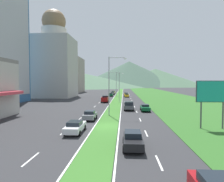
% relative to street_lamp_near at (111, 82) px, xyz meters
% --- Properties ---
extents(ground_plane, '(600.00, 600.00, 0.00)m').
position_rel_street_lamp_near_xyz_m(ground_plane, '(0.04, -8.59, -6.22)').
color(ground_plane, '#2D2D30').
extents(grass_median, '(3.20, 240.00, 0.06)m').
position_rel_street_lamp_near_xyz_m(grass_median, '(0.04, 51.41, -6.19)').
color(grass_median, '#387028').
rests_on(grass_median, ground_plane).
extents(grass_verge_right, '(24.00, 240.00, 0.06)m').
position_rel_street_lamp_near_xyz_m(grass_verge_right, '(20.64, 51.41, -6.19)').
color(grass_verge_right, '#2D6023').
rests_on(grass_verge_right, ground_plane).
extents(lane_dash_left_1, '(0.16, 2.80, 0.01)m').
position_rel_street_lamp_near_xyz_m(lane_dash_left_1, '(-5.06, -20.23, -6.21)').
color(lane_dash_left_1, silver).
rests_on(lane_dash_left_1, ground_plane).
extents(lane_dash_left_2, '(0.16, 2.80, 0.01)m').
position_rel_street_lamp_near_xyz_m(lane_dash_left_2, '(-5.06, -11.87, -6.21)').
color(lane_dash_left_2, silver).
rests_on(lane_dash_left_2, ground_plane).
extents(lane_dash_left_3, '(0.16, 2.80, 0.01)m').
position_rel_street_lamp_near_xyz_m(lane_dash_left_3, '(-5.06, -3.50, -6.21)').
color(lane_dash_left_3, silver).
rests_on(lane_dash_left_3, ground_plane).
extents(lane_dash_left_4, '(0.16, 2.80, 0.01)m').
position_rel_street_lamp_near_xyz_m(lane_dash_left_4, '(-5.06, 4.86, -6.21)').
color(lane_dash_left_4, silver).
rests_on(lane_dash_left_4, ground_plane).
extents(lane_dash_left_5, '(0.16, 2.80, 0.01)m').
position_rel_street_lamp_near_xyz_m(lane_dash_left_5, '(-5.06, 13.22, -6.21)').
color(lane_dash_left_5, silver).
rests_on(lane_dash_left_5, ground_plane).
extents(lane_dash_left_6, '(0.16, 2.80, 0.01)m').
position_rel_street_lamp_near_xyz_m(lane_dash_left_6, '(-5.06, 21.59, -6.21)').
color(lane_dash_left_6, silver).
rests_on(lane_dash_left_6, ground_plane).
extents(lane_dash_left_7, '(0.16, 2.80, 0.01)m').
position_rel_street_lamp_near_xyz_m(lane_dash_left_7, '(-5.06, 29.95, -6.21)').
color(lane_dash_left_7, silver).
rests_on(lane_dash_left_7, ground_plane).
extents(lane_dash_left_8, '(0.16, 2.80, 0.01)m').
position_rel_street_lamp_near_xyz_m(lane_dash_left_8, '(-5.06, 38.31, -6.21)').
color(lane_dash_left_8, silver).
rests_on(lane_dash_left_8, ground_plane).
extents(lane_dash_left_9, '(0.16, 2.80, 0.01)m').
position_rel_street_lamp_near_xyz_m(lane_dash_left_9, '(-5.06, 46.68, -6.21)').
color(lane_dash_left_9, silver).
rests_on(lane_dash_left_9, ground_plane).
extents(lane_dash_left_10, '(0.16, 2.80, 0.01)m').
position_rel_street_lamp_near_xyz_m(lane_dash_left_10, '(-5.06, 55.04, -6.21)').
color(lane_dash_left_10, silver).
rests_on(lane_dash_left_10, ground_plane).
extents(lane_dash_left_11, '(0.16, 2.80, 0.01)m').
position_rel_street_lamp_near_xyz_m(lane_dash_left_11, '(-5.06, 63.40, -6.21)').
color(lane_dash_left_11, silver).
rests_on(lane_dash_left_11, ground_plane).
extents(lane_dash_left_12, '(0.16, 2.80, 0.01)m').
position_rel_street_lamp_near_xyz_m(lane_dash_left_12, '(-5.06, 71.76, -6.21)').
color(lane_dash_left_12, silver).
rests_on(lane_dash_left_12, ground_plane).
extents(lane_dash_left_13, '(0.16, 2.80, 0.01)m').
position_rel_street_lamp_near_xyz_m(lane_dash_left_13, '(-5.06, 80.13, -6.21)').
color(lane_dash_left_13, silver).
rests_on(lane_dash_left_13, ground_plane).
extents(lane_dash_right_1, '(0.16, 2.80, 0.01)m').
position_rel_street_lamp_near_xyz_m(lane_dash_right_1, '(5.14, -20.23, -6.21)').
color(lane_dash_right_1, silver).
rests_on(lane_dash_right_1, ground_plane).
extents(lane_dash_right_2, '(0.16, 2.80, 0.01)m').
position_rel_street_lamp_near_xyz_m(lane_dash_right_2, '(5.14, -11.87, -6.21)').
color(lane_dash_right_2, silver).
rests_on(lane_dash_right_2, ground_plane).
extents(lane_dash_right_3, '(0.16, 2.80, 0.01)m').
position_rel_street_lamp_near_xyz_m(lane_dash_right_3, '(5.14, -3.50, -6.21)').
color(lane_dash_right_3, silver).
rests_on(lane_dash_right_3, ground_plane).
extents(lane_dash_right_4, '(0.16, 2.80, 0.01)m').
position_rel_street_lamp_near_xyz_m(lane_dash_right_4, '(5.14, 4.86, -6.21)').
color(lane_dash_right_4, silver).
rests_on(lane_dash_right_4, ground_plane).
extents(lane_dash_right_5, '(0.16, 2.80, 0.01)m').
position_rel_street_lamp_near_xyz_m(lane_dash_right_5, '(5.14, 13.22, -6.21)').
color(lane_dash_right_5, silver).
rests_on(lane_dash_right_5, ground_plane).
extents(lane_dash_right_6, '(0.16, 2.80, 0.01)m').
position_rel_street_lamp_near_xyz_m(lane_dash_right_6, '(5.14, 21.59, -6.21)').
color(lane_dash_right_6, silver).
rests_on(lane_dash_right_6, ground_plane).
extents(lane_dash_right_7, '(0.16, 2.80, 0.01)m').
position_rel_street_lamp_near_xyz_m(lane_dash_right_7, '(5.14, 29.95, -6.21)').
color(lane_dash_right_7, silver).
rests_on(lane_dash_right_7, ground_plane).
extents(lane_dash_right_8, '(0.16, 2.80, 0.01)m').
position_rel_street_lamp_near_xyz_m(lane_dash_right_8, '(5.14, 38.31, -6.21)').
color(lane_dash_right_8, silver).
rests_on(lane_dash_right_8, ground_plane).
extents(lane_dash_right_9, '(0.16, 2.80, 0.01)m').
position_rel_street_lamp_near_xyz_m(lane_dash_right_9, '(5.14, 46.68, -6.21)').
color(lane_dash_right_9, silver).
rests_on(lane_dash_right_9, ground_plane).
extents(lane_dash_right_10, '(0.16, 2.80, 0.01)m').
position_rel_street_lamp_near_xyz_m(lane_dash_right_10, '(5.14, 55.04, -6.21)').
color(lane_dash_right_10, silver).
rests_on(lane_dash_right_10, ground_plane).
extents(lane_dash_right_11, '(0.16, 2.80, 0.01)m').
position_rel_street_lamp_near_xyz_m(lane_dash_right_11, '(5.14, 63.40, -6.21)').
color(lane_dash_right_11, silver).
rests_on(lane_dash_right_11, ground_plane).
extents(lane_dash_right_12, '(0.16, 2.80, 0.01)m').
position_rel_street_lamp_near_xyz_m(lane_dash_right_12, '(5.14, 71.76, -6.21)').
color(lane_dash_right_12, silver).
rests_on(lane_dash_right_12, ground_plane).
extents(lane_dash_right_13, '(0.16, 2.80, 0.01)m').
position_rel_street_lamp_near_xyz_m(lane_dash_right_13, '(5.14, 80.13, -6.21)').
color(lane_dash_right_13, silver).
rests_on(lane_dash_right_13, ground_plane).
extents(edge_line_median_left, '(0.16, 240.00, 0.01)m').
position_rel_street_lamp_near_xyz_m(edge_line_median_left, '(-1.71, 51.41, -6.21)').
color(edge_line_median_left, silver).
rests_on(edge_line_median_left, ground_plane).
extents(edge_line_median_right, '(0.16, 240.00, 0.01)m').
position_rel_street_lamp_near_xyz_m(edge_line_median_right, '(1.79, 51.41, -6.21)').
color(edge_line_median_right, silver).
rests_on(edge_line_median_right, ground_plane).
extents(domed_building, '(15.97, 15.97, 36.59)m').
position_rel_street_lamp_near_xyz_m(domed_building, '(-26.84, 43.39, 9.31)').
color(domed_building, '#B7B2A8').
rests_on(domed_building, ground_plane).
extents(midrise_colored, '(17.81, 17.81, 21.64)m').
position_rel_street_lamp_near_xyz_m(midrise_colored, '(-33.26, 83.93, 4.60)').
color(midrise_colored, '#9E9384').
rests_on(midrise_colored, ground_plane).
extents(hill_far_left, '(217.28, 217.28, 23.36)m').
position_rel_street_lamp_near_xyz_m(hill_far_left, '(-74.94, 222.96, 5.46)').
color(hill_far_left, '#47664C').
rests_on(hill_far_left, ground_plane).
extents(hill_far_center, '(167.69, 167.69, 40.00)m').
position_rel_street_lamp_near_xyz_m(hill_far_center, '(10.81, 268.61, 13.78)').
color(hill_far_center, '#3D5647').
rests_on(hill_far_center, ground_plane).
extents(hill_far_right, '(154.24, 154.24, 28.09)m').
position_rel_street_lamp_near_xyz_m(hill_far_right, '(52.12, 268.81, 7.83)').
color(hill_far_right, '#47664C').
rests_on(hill_far_right, ground_plane).
extents(street_lamp_near, '(3.34, 0.30, 10.91)m').
position_rel_street_lamp_near_xyz_m(street_lamp_near, '(0.00, 0.00, 0.00)').
color(street_lamp_near, '#99999E').
rests_on(street_lamp_near, ground_plane).
extents(street_lamp_mid, '(3.56, 0.34, 9.51)m').
position_rel_street_lamp_near_xyz_m(street_lamp_mid, '(0.57, 23.83, -0.70)').
color(street_lamp_mid, '#99999E').
rests_on(street_lamp_mid, ground_plane).
extents(street_lamp_far, '(3.17, 0.32, 10.41)m').
position_rel_street_lamp_near_xyz_m(street_lamp_far, '(-0.56, 47.68, -0.27)').
color(street_lamp_far, '#99999E').
rests_on(street_lamp_far, ground_plane).
extents(billboard_roadside, '(4.23, 0.28, 6.44)m').
position_rel_street_lamp_near_xyz_m(billboard_roadside, '(14.08, -9.20, -1.53)').
color(billboard_roadside, '#4C4C51').
rests_on(billboard_roadside, ground_plane).
extents(car_0, '(2.03, 4.62, 1.52)m').
position_rel_street_lamp_near_xyz_m(car_0, '(-3.30, 60.59, -5.43)').
color(car_0, slate).
rests_on(car_0, ground_plane).
extents(car_2, '(1.91, 4.54, 1.44)m').
position_rel_street_lamp_near_xyz_m(car_2, '(-3.47, 71.58, -5.47)').
color(car_2, yellow).
rests_on(car_2, ground_plane).
extents(car_3, '(1.95, 4.24, 1.54)m').
position_rel_street_lamp_near_xyz_m(car_3, '(-3.35, 48.00, -5.44)').
color(car_3, '#0C5128').
rests_on(car_3, ground_plane).
extents(car_4, '(1.96, 4.48, 1.47)m').
position_rel_street_lamp_near_xyz_m(car_4, '(7.00, 6.08, -5.46)').
color(car_4, '#0C5128').
rests_on(car_4, ground_plane).
extents(car_5, '(1.96, 4.74, 1.44)m').
position_rel_street_lamp_near_xyz_m(car_5, '(-3.57, -12.07, -5.47)').
color(car_5, silver).
rests_on(car_5, ground_plane).
extents(car_6, '(1.92, 4.24, 1.53)m').
position_rel_street_lamp_near_xyz_m(car_6, '(3.27, -17.02, -5.44)').
color(car_6, black).
rests_on(car_6, ground_plane).
extents(car_7, '(1.86, 4.08, 1.50)m').
position_rel_street_lamp_near_xyz_m(car_7, '(3.63, 44.30, -5.45)').
color(car_7, yellow).
rests_on(car_7, ground_plane).
extents(car_8, '(1.96, 4.13, 1.53)m').
position_rel_street_lamp_near_xyz_m(car_8, '(-3.18, -4.05, -5.44)').
color(car_8, slate).
rests_on(car_8, ground_plane).
extents(car_9, '(1.90, 4.70, 1.59)m').
position_rel_street_lamp_near_xyz_m(car_9, '(3.37, 50.85, -5.41)').
color(car_9, '#C6842D').
rests_on(car_9, ground_plane).
extents(pickup_truck_0, '(2.18, 5.40, 2.00)m').
position_rel_street_lamp_near_xyz_m(pickup_truck_0, '(3.52, 7.57, -5.24)').
color(pickup_truck_0, '#515459').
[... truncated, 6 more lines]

